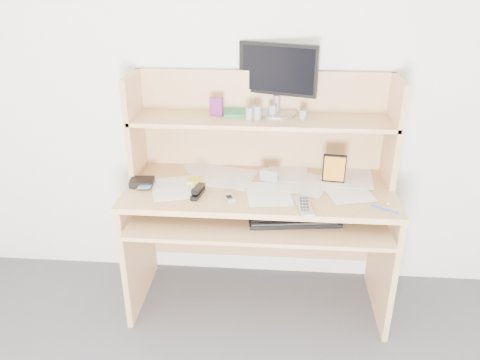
# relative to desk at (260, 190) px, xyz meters

# --- Properties ---
(back_wall) EXTENTS (3.60, 0.04, 2.50)m
(back_wall) POSITION_rel_desk_xyz_m (0.00, 0.24, 0.56)
(back_wall) COLOR silver
(back_wall) RESTS_ON floor
(desk) EXTENTS (1.40, 0.70, 1.30)m
(desk) POSITION_rel_desk_xyz_m (0.00, 0.00, 0.00)
(desk) COLOR tan
(desk) RESTS_ON floor
(paper_clutter) EXTENTS (1.32, 0.54, 0.01)m
(paper_clutter) POSITION_rel_desk_xyz_m (0.00, -0.08, 0.06)
(paper_clutter) COLOR silver
(paper_clutter) RESTS_ON desk
(keyboard) EXTENTS (0.47, 0.22, 0.03)m
(keyboard) POSITION_rel_desk_xyz_m (0.18, -0.26, -0.03)
(keyboard) COLOR black
(keyboard) RESTS_ON desk
(tv_remote) EXTENTS (0.09, 0.20, 0.02)m
(tv_remote) POSITION_rel_desk_xyz_m (0.22, -0.32, 0.07)
(tv_remote) COLOR #969591
(tv_remote) RESTS_ON paper_clutter
(flip_phone) EXTENTS (0.07, 0.09, 0.02)m
(flip_phone) POSITION_rel_desk_xyz_m (-0.14, -0.25, 0.07)
(flip_phone) COLOR #AFB0B2
(flip_phone) RESTS_ON paper_clutter
(stapler) EXTENTS (0.06, 0.14, 0.04)m
(stapler) POSITION_rel_desk_xyz_m (-0.31, -0.21, 0.08)
(stapler) COLOR black
(stapler) RESTS_ON paper_clutter
(wallet) EXTENTS (0.13, 0.11, 0.03)m
(wallet) POSITION_rel_desk_xyz_m (-0.62, -0.11, 0.08)
(wallet) COLOR black
(wallet) RESTS_ON paper_clutter
(sticky_note_pad) EXTENTS (0.09, 0.09, 0.01)m
(sticky_note_pad) POSITION_rel_desk_xyz_m (-0.36, -0.03, 0.06)
(sticky_note_pad) COLOR yellow
(sticky_note_pad) RESTS_ON desk
(digital_camera) EXTENTS (0.11, 0.07, 0.06)m
(digital_camera) POSITION_rel_desk_xyz_m (0.05, -0.01, 0.09)
(digital_camera) COLOR #A5A5A7
(digital_camera) RESTS_ON paper_clutter
(game_case) EXTENTS (0.12, 0.03, 0.17)m
(game_case) POSITION_rel_desk_xyz_m (0.39, -0.02, 0.15)
(game_case) COLOR black
(game_case) RESTS_ON paper_clutter
(blue_pen) EXTENTS (0.12, 0.08, 0.01)m
(blue_pen) POSITION_rel_desk_xyz_m (0.60, -0.30, 0.07)
(blue_pen) COLOR #1C2BD3
(blue_pen) RESTS_ON paper_clutter
(card_box) EXTENTS (0.07, 0.04, 0.10)m
(card_box) POSITION_rel_desk_xyz_m (-0.24, 0.09, 0.44)
(card_box) COLOR #A12815
(card_box) RESTS_ON desk
(shelf_book) EXTENTS (0.13, 0.18, 0.02)m
(shelf_book) POSITION_rel_desk_xyz_m (-0.15, 0.13, 0.39)
(shelf_book) COLOR #388E58
(shelf_book) RESTS_ON desk
(chip_stack_a) EXTENTS (0.06, 0.06, 0.06)m
(chip_stack_a) POSITION_rel_desk_xyz_m (0.05, 0.10, 0.42)
(chip_stack_a) COLOR black
(chip_stack_a) RESTS_ON desk
(chip_stack_b) EXTENTS (0.06, 0.06, 0.07)m
(chip_stack_b) POSITION_rel_desk_xyz_m (-0.02, 0.04, 0.42)
(chip_stack_b) COLOR silver
(chip_stack_b) RESTS_ON desk
(chip_stack_c) EXTENTS (0.05, 0.05, 0.05)m
(chip_stack_c) POSITION_rel_desk_xyz_m (0.21, 0.06, 0.41)
(chip_stack_c) COLOR black
(chip_stack_c) RESTS_ON desk
(chip_stack_d) EXTENTS (0.05, 0.05, 0.07)m
(chip_stack_d) POSITION_rel_desk_xyz_m (-0.06, 0.02, 0.42)
(chip_stack_d) COLOR silver
(chip_stack_d) RESTS_ON desk
(monitor) EXTENTS (0.41, 0.22, 0.37)m
(monitor) POSITION_rel_desk_xyz_m (0.08, 0.16, 0.58)
(monitor) COLOR #A4A5A9
(monitor) RESTS_ON desk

